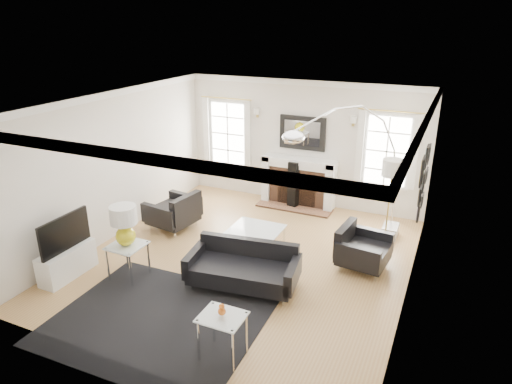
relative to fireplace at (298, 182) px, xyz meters
The scene contains 25 objects.
floor 2.84m from the fireplace, 90.00° to the right, with size 6.00×6.00×0.00m, color #AA7847.
back_wall 0.88m from the fireplace, 90.00° to the left, with size 5.50×0.04×2.80m, color silver.
front_wall 5.85m from the fireplace, 90.00° to the right, with size 5.50×0.04×2.80m, color silver.
left_wall 4.01m from the fireplace, 134.58° to the right, with size 0.04×6.00×2.80m, color silver.
right_wall 4.01m from the fireplace, 45.42° to the right, with size 0.04×6.00×2.80m, color silver.
ceiling 3.59m from the fireplace, 90.00° to the right, with size 5.50×6.00×0.02m, color white.
crown_molding 3.55m from the fireplace, 90.00° to the right, with size 5.50×6.00×0.12m, color white.
fireplace is the anchor object (origin of this frame).
mantel_mirror 1.12m from the fireplace, 90.00° to the left, with size 1.05×0.07×0.75m.
window_left 2.07m from the fireplace, behind, with size 1.24×0.15×1.62m.
window_right 2.07m from the fireplace, ahead, with size 1.24×0.15×1.62m.
gallery_wall 3.26m from the fireplace, 28.83° to the right, with size 0.04×1.73×1.29m.
tv_unit 5.12m from the fireplace, 118.55° to the right, with size 0.35×1.00×1.09m.
area_rug 4.94m from the fireplace, 94.46° to the right, with size 2.88×2.40×0.01m, color black.
sofa 3.56m from the fireplace, 84.58° to the right, with size 1.84×1.03×0.57m.
armchair_left 2.89m from the fireplace, 129.94° to the right, with size 0.97×1.05×0.64m.
armchair_right 2.92m from the fireplace, 49.12° to the right, with size 0.89×0.97×0.60m.
coffee_table 2.42m from the fireplace, 89.88° to the right, with size 0.93×0.93×0.41m.
side_table_left 4.37m from the fireplace, 109.95° to the right, with size 0.54×0.54×0.60m.
nesting_table 5.21m from the fireplace, 80.99° to the right, with size 0.55×0.47×0.61m.
gourd_lamp 4.39m from the fireplace, 109.95° to the right, with size 0.42×0.42×0.68m.
orange_vase 5.21m from the fireplace, 80.99° to the right, with size 0.10×0.10×0.16m.
arc_floor_lamp 2.23m from the fireplace, 46.03° to the right, with size 1.92×1.78×2.72m.
stick_floor_lamp 2.84m from the fireplace, 34.28° to the right, with size 0.36×0.36×1.78m.
speaker_tower 0.16m from the fireplace, 107.58° to the right, with size 0.21×0.21×1.07m, color black.
Camera 1 is at (3.12, -6.45, 4.04)m, focal length 32.00 mm.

